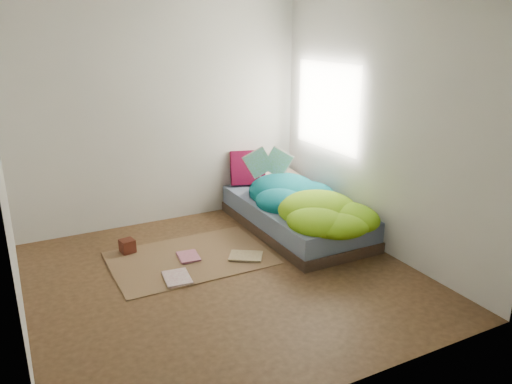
{
  "coord_description": "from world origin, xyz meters",
  "views": [
    {
      "loc": [
        -1.7,
        -3.93,
        2.28
      ],
      "look_at": [
        0.72,
        0.75,
        0.54
      ],
      "focal_mm": 35.0,
      "sensor_mm": 36.0,
      "label": 1
    }
  ],
  "objects_px": {
    "open_book": "(268,155)",
    "floor_book_b": "(179,258)",
    "floor_book_a": "(165,280)",
    "pillow_magenta": "(247,168)",
    "bed": "(295,216)",
    "wooden_box": "(127,246)"
  },
  "relations": [
    {
      "from": "open_book",
      "to": "floor_book_a",
      "type": "relative_size",
      "value": 1.49
    },
    {
      "from": "bed",
      "to": "floor_book_a",
      "type": "relative_size",
      "value": 6.14
    },
    {
      "from": "wooden_box",
      "to": "pillow_magenta",
      "type": "bearing_deg",
      "value": 20.31
    },
    {
      "from": "pillow_magenta",
      "to": "wooden_box",
      "type": "bearing_deg",
      "value": -143.11
    },
    {
      "from": "bed",
      "to": "wooden_box",
      "type": "relative_size",
      "value": 14.33
    },
    {
      "from": "bed",
      "to": "pillow_magenta",
      "type": "bearing_deg",
      "value": 100.48
    },
    {
      "from": "wooden_box",
      "to": "floor_book_b",
      "type": "distance_m",
      "value": 0.6
    },
    {
      "from": "open_book",
      "to": "floor_book_b",
      "type": "height_order",
      "value": "open_book"
    },
    {
      "from": "bed",
      "to": "floor_book_b",
      "type": "bearing_deg",
      "value": -174.06
    },
    {
      "from": "floor_book_a",
      "to": "floor_book_b",
      "type": "xyz_separation_m",
      "value": [
        0.27,
        0.38,
        0.0
      ]
    },
    {
      "from": "wooden_box",
      "to": "floor_book_a",
      "type": "relative_size",
      "value": 0.43
    },
    {
      "from": "bed",
      "to": "floor_book_b",
      "type": "height_order",
      "value": "bed"
    },
    {
      "from": "bed",
      "to": "floor_book_b",
      "type": "xyz_separation_m",
      "value": [
        -1.49,
        -0.16,
        -0.14
      ]
    },
    {
      "from": "floor_book_b",
      "to": "floor_book_a",
      "type": "bearing_deg",
      "value": -118.55
    },
    {
      "from": "bed",
      "to": "floor_book_a",
      "type": "xyz_separation_m",
      "value": [
        -1.76,
        -0.54,
        -0.14
      ]
    },
    {
      "from": "wooden_box",
      "to": "floor_book_b",
      "type": "xyz_separation_m",
      "value": [
        0.42,
        -0.42,
        -0.06
      ]
    },
    {
      "from": "floor_book_a",
      "to": "pillow_magenta",
      "type": "bearing_deg",
      "value": 48.57
    },
    {
      "from": "wooden_box",
      "to": "floor_book_a",
      "type": "height_order",
      "value": "wooden_box"
    },
    {
      "from": "pillow_magenta",
      "to": "floor_book_b",
      "type": "bearing_deg",
      "value": -124.59
    },
    {
      "from": "open_book",
      "to": "floor_book_a",
      "type": "distance_m",
      "value": 2.08
    },
    {
      "from": "floor_book_a",
      "to": "floor_book_b",
      "type": "bearing_deg",
      "value": 61.21
    },
    {
      "from": "bed",
      "to": "wooden_box",
      "type": "bearing_deg",
      "value": 172.08
    }
  ]
}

